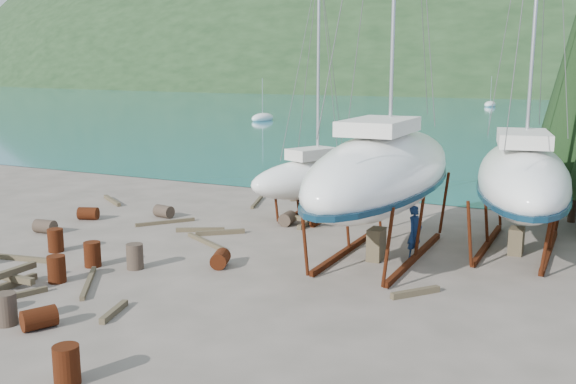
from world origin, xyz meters
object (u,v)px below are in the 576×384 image
at_px(small_sailboat_shore, 314,177).
at_px(large_sailboat_far, 522,177).
at_px(large_sailboat_near, 383,171).
at_px(worker, 415,232).

bearing_deg(small_sailboat_shore, large_sailboat_far, 12.75).
xyz_separation_m(large_sailboat_near, small_sailboat_shore, (-4.86, 4.75, -1.28)).
bearing_deg(worker, large_sailboat_far, -34.32).
bearing_deg(large_sailboat_near, small_sailboat_shore, 134.71).
bearing_deg(large_sailboat_far, worker, -150.42).
bearing_deg(large_sailboat_far, large_sailboat_near, -156.02).
bearing_deg(large_sailboat_near, worker, 12.74).
distance_m(large_sailboat_near, small_sailboat_shore, 6.91).
relative_size(large_sailboat_near, worker, 10.15).
height_order(large_sailboat_far, worker, large_sailboat_far).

